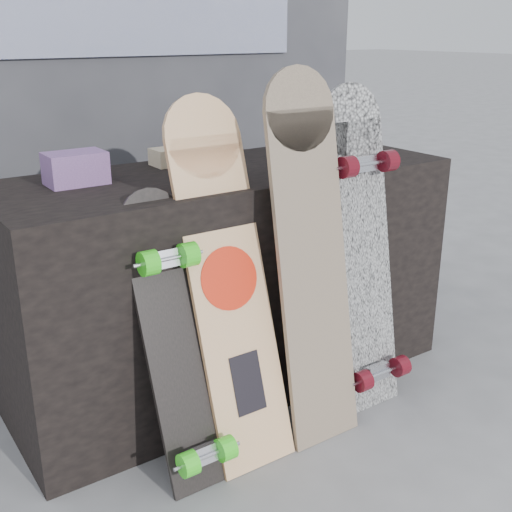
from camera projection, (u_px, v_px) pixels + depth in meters
ground at (312, 440)px, 2.08m from camera, size 60.00×60.00×0.00m
vendor_table at (229, 278)px, 2.33m from camera, size 1.60×0.60×0.80m
booth at (121, 67)px, 2.76m from camera, size 2.40×0.22×2.20m
merch_box_purple at (76, 168)px, 1.98m from camera, size 0.18×0.12×0.10m
merch_box_small at (332, 142)px, 2.38m from camera, size 0.14×0.14×0.12m
merch_box_flat at (182, 155)px, 2.29m from camera, size 0.22×0.10×0.06m
longboard_geisha at (227, 273)px, 1.90m from camera, size 0.25×0.35×1.09m
longboard_celtic at (311, 250)px, 1.97m from camera, size 0.25×0.22×1.16m
longboard_cascadia at (362, 247)px, 2.15m from camera, size 0.25×0.28×1.10m
skateboard_dark at (178, 338)px, 1.82m from camera, size 0.19×0.35×0.84m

